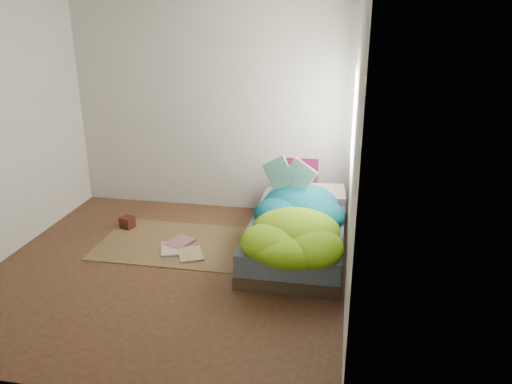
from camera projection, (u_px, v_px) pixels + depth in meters
ground at (169, 269)px, 5.01m from camera, size 3.50×3.50×0.00m
room_walls at (159, 107)px, 4.45m from camera, size 3.54×3.54×2.62m
bed at (298, 233)px, 5.41m from camera, size 1.00×2.00×0.34m
duvet at (296, 211)px, 5.09m from camera, size 0.96×1.84×0.34m
rug at (173, 243)px, 5.54m from camera, size 1.60×1.10×0.01m
pillow_floral at (320, 195)px, 5.83m from camera, size 0.60×0.40×0.13m
pillow_magenta at (301, 175)px, 6.10m from camera, size 0.41×0.13×0.40m
open_book at (289, 166)px, 5.45m from camera, size 0.52×0.24×0.31m
wooden_box at (127, 222)px, 5.89m from camera, size 0.17×0.17×0.14m
floor_book_a at (161, 250)px, 5.35m from camera, size 0.34×0.39×0.03m
floor_book_b at (172, 240)px, 5.58m from camera, size 0.34×0.38×0.03m
floor_book_c at (179, 256)px, 5.22m from camera, size 0.36×0.41×0.03m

